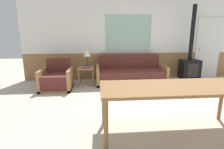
{
  "coord_description": "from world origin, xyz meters",
  "views": [
    {
      "loc": [
        -1.28,
        -3.08,
        1.48
      ],
      "look_at": [
        -0.92,
        0.93,
        0.54
      ],
      "focal_mm": 28.0,
      "sensor_mm": 36.0,
      "label": 1
    }
  ],
  "objects": [
    {
      "name": "wood_stove",
      "position": [
        1.62,
        2.07,
        0.56
      ],
      "size": [
        0.57,
        0.41,
        2.32
      ],
      "color": "black",
      "rests_on": "ground_plane"
    },
    {
      "name": "entry_door",
      "position": [
        2.48,
        2.57,
        1.01
      ],
      "size": [
        0.85,
        0.09,
        2.01
      ],
      "color": "white",
      "rests_on": "ground_plane"
    },
    {
      "name": "wall_back",
      "position": [
        -0.01,
        2.63,
        1.36
      ],
      "size": [
        7.2,
        0.09,
        2.7
      ],
      "color": "#996B42",
      "rests_on": "ground_plane"
    },
    {
      "name": "dining_table",
      "position": [
        -0.16,
        -0.75,
        0.67
      ],
      "size": [
        2.16,
        0.8,
        0.74
      ],
      "color": "olive",
      "rests_on": "ground_plane"
    },
    {
      "name": "armchair",
      "position": [
        -2.37,
        1.64,
        0.25
      ],
      "size": [
        0.82,
        0.82,
        0.8
      ],
      "rotation": [
        0.0,
        0.0,
        0.02
      ],
      "color": "#9E7042",
      "rests_on": "ground_plane"
    },
    {
      "name": "book_stack",
      "position": [
        -1.56,
        1.89,
        0.54
      ],
      "size": [
        0.2,
        0.16,
        0.05
      ],
      "color": "#B22823",
      "rests_on": "side_table"
    },
    {
      "name": "table_lamp",
      "position": [
        -1.55,
        2.04,
        0.92
      ],
      "size": [
        0.22,
        0.22,
        0.51
      ],
      "color": "#262628",
      "rests_on": "side_table"
    },
    {
      "name": "couch",
      "position": [
        -0.25,
        2.04,
        0.25
      ],
      "size": [
        2.08,
        0.81,
        0.84
      ],
      "color": "#9E7042",
      "rests_on": "ground_plane"
    },
    {
      "name": "side_table",
      "position": [
        -1.59,
        1.96,
        0.42
      ],
      "size": [
        0.46,
        0.46,
        0.52
      ],
      "color": "#9E7042",
      "rests_on": "ground_plane"
    },
    {
      "name": "ground_plane",
      "position": [
        0.0,
        0.0,
        0.0
      ],
      "size": [
        16.0,
        16.0,
        0.0
      ],
      "primitive_type": "plane",
      "color": "beige"
    }
  ]
}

